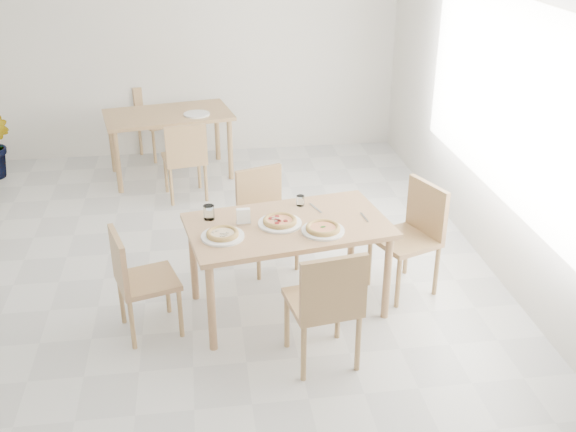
{
  "coord_description": "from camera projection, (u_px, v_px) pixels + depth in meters",
  "views": [
    {
      "loc": [
        0.51,
        -4.72,
        3.02
      ],
      "look_at": [
        1.14,
        -0.22,
        0.81
      ],
      "focal_mm": 42.0,
      "sensor_mm": 36.0,
      "label": 1
    }
  ],
  "objects": [
    {
      "name": "room",
      "position": [
        504.0,
        99.0,
        5.45
      ],
      "size": [
        7.28,
        7.0,
        7.0
      ],
      "color": "silver",
      "rests_on": "ground"
    },
    {
      "name": "main_table",
      "position": [
        288.0,
        233.0,
        5.12
      ],
      "size": [
        1.62,
        1.09,
        0.75
      ],
      "rotation": [
        0.0,
        0.0,
        0.16
      ],
      "color": "tan",
      "rests_on": "ground"
    },
    {
      "name": "chair_south",
      "position": [
        327.0,
        301.0,
        4.52
      ],
      "size": [
        0.52,
        0.52,
        0.93
      ],
      "rotation": [
        0.0,
        0.0,
        3.29
      ],
      "color": "#AA7B55",
      "rests_on": "ground"
    },
    {
      "name": "chair_north",
      "position": [
        264.0,
        211.0,
        5.87
      ],
      "size": [
        0.54,
        0.54,
        0.86
      ],
      "rotation": [
        0.0,
        0.0,
        0.33
      ],
      "color": "#AA7B55",
      "rests_on": "ground"
    },
    {
      "name": "chair_west",
      "position": [
        136.0,
        276.0,
        4.9
      ],
      "size": [
        0.52,
        0.52,
        0.85
      ],
      "rotation": [
        0.0,
        0.0,
        1.86
      ],
      "color": "#AA7B55",
      "rests_on": "ground"
    },
    {
      "name": "chair_east",
      "position": [
        414.0,
        230.0,
        5.46
      ],
      "size": [
        0.59,
        0.59,
        0.92
      ],
      "rotation": [
        0.0,
        0.0,
        -1.2
      ],
      "color": "#AA7B55",
      "rests_on": "ground"
    },
    {
      "name": "plate_margherita",
      "position": [
        323.0,
        231.0,
        4.96
      ],
      "size": [
        0.32,
        0.32,
        0.02
      ],
      "primitive_type": "cylinder",
      "color": "white",
      "rests_on": "main_table"
    },
    {
      "name": "plate_mushroom",
      "position": [
        223.0,
        236.0,
        4.88
      ],
      "size": [
        0.31,
        0.31,
        0.02
      ],
      "primitive_type": "cylinder",
      "color": "white",
      "rests_on": "main_table"
    },
    {
      "name": "plate_pepperoni",
      "position": [
        280.0,
        223.0,
        5.07
      ],
      "size": [
        0.33,
        0.33,
        0.02
      ],
      "primitive_type": "cylinder",
      "color": "white",
      "rests_on": "main_table"
    },
    {
      "name": "pizza_margherita",
      "position": [
        323.0,
        228.0,
        4.95
      ],
      "size": [
        0.29,
        0.29,
        0.03
      ],
      "rotation": [
        0.0,
        0.0,
        -0.14
      ],
      "color": "#DBB967",
      "rests_on": "plate_margherita"
    },
    {
      "name": "pizza_mushroom",
      "position": [
        223.0,
        233.0,
        4.87
      ],
      "size": [
        0.3,
        0.3,
        0.03
      ],
      "rotation": [
        0.0,
        0.0,
        0.34
      ],
      "color": "#DBB967",
      "rests_on": "plate_mushroom"
    },
    {
      "name": "pizza_pepperoni",
      "position": [
        280.0,
        221.0,
        5.06
      ],
      "size": [
        0.34,
        0.34,
        0.03
      ],
      "rotation": [
        0.0,
        0.0,
        -0.44
      ],
      "color": "#DBB967",
      "rests_on": "plate_pepperoni"
    },
    {
      "name": "tumbler_a",
      "position": [
        209.0,
        212.0,
        5.13
      ],
      "size": [
        0.08,
        0.08,
        0.11
      ],
      "primitive_type": "cylinder",
      "color": "white",
      "rests_on": "main_table"
    },
    {
      "name": "tumbler_b",
      "position": [
        300.0,
        201.0,
        5.36
      ],
      "size": [
        0.06,
        0.06,
        0.08
      ],
      "primitive_type": "cylinder",
      "color": "white",
      "rests_on": "main_table"
    },
    {
      "name": "napkin_holder",
      "position": [
        243.0,
        217.0,
        5.05
      ],
      "size": [
        0.11,
        0.06,
        0.13
      ],
      "rotation": [
        0.0,
        0.0,
        0.01
      ],
      "color": "silver",
      "rests_on": "main_table"
    },
    {
      "name": "fork_a",
      "position": [
        316.0,
        208.0,
        5.32
      ],
      "size": [
        0.08,
        0.19,
        0.01
      ],
      "primitive_type": "cube",
      "rotation": [
        0.0,
        0.0,
        0.32
      ],
      "color": "silver",
      "rests_on": "main_table"
    },
    {
      "name": "fork_b",
      "position": [
        364.0,
        217.0,
        5.17
      ],
      "size": [
        0.03,
        0.17,
        0.01
      ],
      "primitive_type": "cube",
      "rotation": [
        0.0,
        0.0,
        0.11
      ],
      "color": "silver",
      "rests_on": "main_table"
    },
    {
      "name": "second_table",
      "position": [
        168.0,
        121.0,
        7.64
      ],
      "size": [
        1.52,
        1.04,
        0.75
      ],
      "rotation": [
        0.0,
        0.0,
        0.18
      ],
      "color": "#AA7B55",
      "rests_on": "ground"
    },
    {
      "name": "chair_back_s",
      "position": [
        185.0,
        156.0,
        7.08
      ],
      "size": [
        0.5,
        0.5,
        0.87
      ],
      "rotation": [
        0.0,
        0.0,
        3.32
      ],
      "color": "#AA7B55",
      "rests_on": "ground"
    },
    {
      "name": "chair_back_n",
      "position": [
        155.0,
        116.0,
        8.34
      ],
      "size": [
        0.58,
        0.58,
        0.86
      ],
      "rotation": [
        0.0,
        0.0,
        0.53
      ],
      "color": "#AA7B55",
      "rests_on": "ground"
    },
    {
      "name": "plate_empty",
      "position": [
        197.0,
        114.0,
        7.54
      ],
      "size": [
        0.29,
        0.29,
        0.02
      ],
      "primitive_type": "cylinder",
      "color": "white",
      "rests_on": "second_table"
    }
  ]
}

